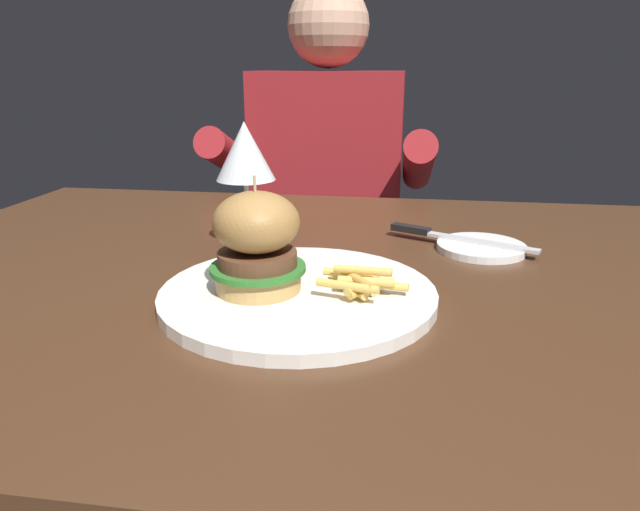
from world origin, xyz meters
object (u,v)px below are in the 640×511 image
(wine_glass, at_px, (245,154))
(bread_plate, at_px, (481,247))
(diner_person, at_px, (327,240))
(burger_sandwich, at_px, (257,242))
(table_knife, at_px, (448,236))
(main_plate, at_px, (298,295))

(wine_glass, distance_m, bread_plate, 0.36)
(bread_plate, distance_m, diner_person, 0.70)
(bread_plate, bearing_deg, wine_glass, -175.84)
(burger_sandwich, bearing_deg, table_knife, 48.34)
(burger_sandwich, distance_m, wine_glass, 0.22)
(main_plate, xyz_separation_m, burger_sandwich, (-0.04, -0.01, 0.06))
(main_plate, height_order, table_knife, table_knife)
(bread_plate, bearing_deg, burger_sandwich, -139.69)
(bread_plate, bearing_deg, main_plate, -135.71)
(main_plate, relative_size, bread_plate, 2.47)
(table_knife, relative_size, diner_person, 0.17)
(burger_sandwich, relative_size, diner_person, 0.11)
(wine_glass, height_order, table_knife, wine_glass)
(main_plate, relative_size, burger_sandwich, 2.42)
(bread_plate, height_order, diner_person, diner_person)
(main_plate, distance_m, diner_person, 0.85)
(main_plate, bearing_deg, wine_glass, 119.67)
(burger_sandwich, relative_size, table_knife, 0.62)
(main_plate, distance_m, bread_plate, 0.31)
(table_knife, bearing_deg, bread_plate, -25.30)
(burger_sandwich, bearing_deg, bread_plate, 40.31)
(main_plate, xyz_separation_m, table_knife, (0.18, 0.24, 0.01))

